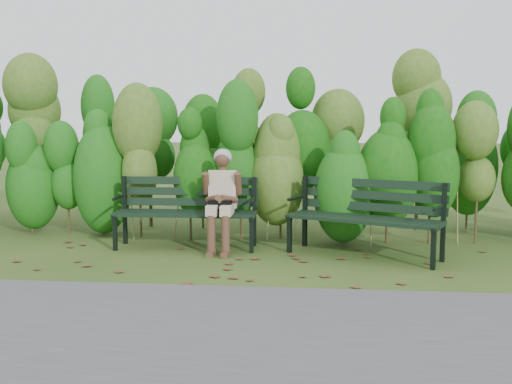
# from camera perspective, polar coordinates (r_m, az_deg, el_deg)

# --- Properties ---
(ground) EXTENTS (80.00, 80.00, 0.00)m
(ground) POSITION_cam_1_polar(r_m,az_deg,el_deg) (6.53, -0.31, -6.90)
(ground) COLOR #2A4917
(footpath) EXTENTS (60.00, 2.50, 0.01)m
(footpath) POSITION_cam_1_polar(r_m,az_deg,el_deg) (4.44, -3.42, -13.45)
(footpath) COLOR #474749
(footpath) RESTS_ON ground
(hedge_band) EXTENTS (11.04, 1.67, 2.42)m
(hedge_band) POSITION_cam_1_polar(r_m,az_deg,el_deg) (8.21, 1.07, 4.74)
(hedge_band) COLOR #47381E
(hedge_band) RESTS_ON ground
(leaf_litter) EXTENTS (5.99, 2.22, 0.01)m
(leaf_litter) POSITION_cam_1_polar(r_m,az_deg,el_deg) (6.24, -2.03, -7.53)
(leaf_litter) COLOR brown
(leaf_litter) RESTS_ON ground
(bench_left) EXTENTS (1.73, 0.60, 0.86)m
(bench_left) POSITION_cam_1_polar(r_m,az_deg,el_deg) (7.41, -6.58, -1.34)
(bench_left) COLOR black
(bench_left) RESTS_ON ground
(bench_right) EXTENTS (1.83, 1.24, 0.88)m
(bench_right) POSITION_cam_1_polar(r_m,az_deg,el_deg) (6.98, 10.50, -1.81)
(bench_right) COLOR black
(bench_right) RESTS_ON ground
(seated_woman) EXTENTS (0.47, 0.69, 1.22)m
(seated_woman) POSITION_cam_1_polar(r_m,az_deg,el_deg) (7.14, -3.30, -0.12)
(seated_woman) COLOR #BBB294
(seated_woman) RESTS_ON ground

